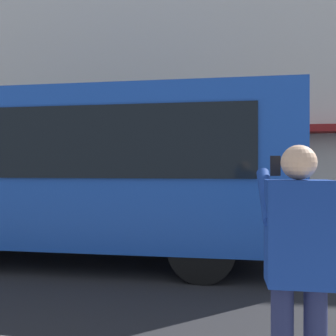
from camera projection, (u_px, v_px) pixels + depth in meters
The scene contains 4 objects.
ground_plane at pixel (169, 260), 6.65m from camera, with size 60.00×60.00×0.00m, color #232326.
building_facade_far at pixel (197, 52), 13.36m from camera, with size 28.00×1.55×12.00m.
red_bus at pixel (46, 169), 6.89m from camera, with size 9.05×2.54×3.08m.
pedestrian_photographer at pixel (299, 258), 2.27m from camera, with size 0.53×0.52×1.70m.
Camera 1 is at (-0.97, 6.58, 1.71)m, focal length 38.64 mm.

